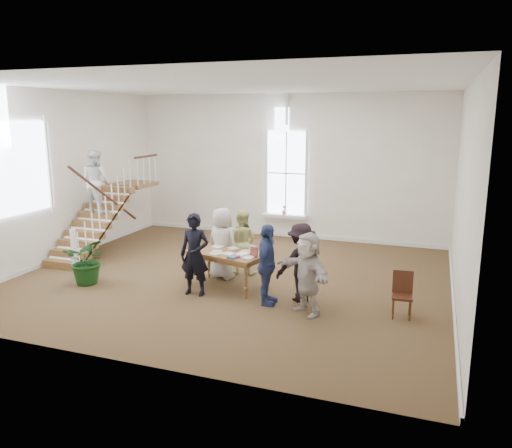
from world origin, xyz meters
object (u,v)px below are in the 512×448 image
at_px(person_yellow, 242,242).
at_px(side_chair, 402,292).
at_px(library_table, 227,256).
at_px(elderly_woman, 222,243).
at_px(floor_plant, 88,260).
at_px(police_officer, 195,255).
at_px(woman_cluster_a, 267,265).
at_px(woman_cluster_b, 301,263).
at_px(woman_cluster_c, 307,273).

xyz_separation_m(person_yellow, side_chair, (3.92, -1.47, -0.31)).
distance_m(library_table, side_chair, 3.87).
distance_m(elderly_woman, person_yellow, 0.59).
bearing_deg(floor_plant, side_chair, 3.91).
xyz_separation_m(police_officer, elderly_woman, (0.10, 1.25, -0.04)).
bearing_deg(floor_plant, library_table, 14.96).
bearing_deg(woman_cluster_a, woman_cluster_b, -58.48).
xyz_separation_m(police_officer, floor_plant, (-2.66, -0.19, -0.34)).
bearing_deg(woman_cluster_c, elderly_woman, -171.44).
bearing_deg(person_yellow, library_table, 94.23).
xyz_separation_m(woman_cluster_a, woman_cluster_b, (0.60, 0.45, -0.01)).
height_order(police_officer, elderly_woman, police_officer).
height_order(police_officer, person_yellow, police_officer).
xyz_separation_m(person_yellow, floor_plant, (-3.06, -1.94, -0.24)).
bearing_deg(woman_cluster_c, side_chair, 55.72).
bearing_deg(library_table, elderly_woman, 135.67).
distance_m(woman_cluster_c, floor_plant, 5.21).
distance_m(library_table, woman_cluster_b, 1.79).
bearing_deg(police_officer, side_chair, 0.75).
distance_m(person_yellow, side_chair, 4.19).
height_order(person_yellow, woman_cluster_c, woman_cluster_c).
distance_m(elderly_woman, woman_cluster_b, 2.30).
height_order(woman_cluster_a, woman_cluster_b, woman_cluster_a).
relative_size(person_yellow, side_chair, 1.79).
height_order(elderly_woman, floor_plant, elderly_woman).
relative_size(floor_plant, side_chair, 1.25).
bearing_deg(police_officer, person_yellow, 74.13).
bearing_deg(side_chair, woman_cluster_c, -168.68).
distance_m(police_officer, woman_cluster_c, 2.56).
bearing_deg(library_table, police_officer, -112.54).
height_order(elderly_woman, woman_cluster_a, elderly_woman).
bearing_deg(elderly_woman, woman_cluster_b, 172.48).
xyz_separation_m(library_table, person_yellow, (-0.08, 1.11, 0.06)).
bearing_deg(person_yellow, floor_plant, 32.81).
relative_size(police_officer, woman_cluster_a, 1.06).
xyz_separation_m(person_yellow, woman_cluster_a, (1.25, -1.78, 0.05)).
xyz_separation_m(woman_cluster_c, floor_plant, (-5.20, 0.03, -0.26)).
height_order(person_yellow, side_chair, person_yellow).
height_order(police_officer, woman_cluster_c, police_officer).
distance_m(woman_cluster_b, side_chair, 2.10).
xyz_separation_m(library_table, woman_cluster_c, (2.07, -0.87, 0.08)).
bearing_deg(elderly_woman, woman_cluster_c, 162.43).
bearing_deg(library_table, woman_cluster_c, -8.75).
distance_m(police_officer, side_chair, 4.34).
bearing_deg(person_yellow, woman_cluster_c, 137.73).
bearing_deg(woman_cluster_a, library_table, 54.99).
height_order(elderly_woman, woman_cluster_b, elderly_woman).
height_order(person_yellow, woman_cluster_b, woman_cluster_b).
bearing_deg(woman_cluster_c, library_table, -163.08).
bearing_deg(library_table, woman_cluster_a, -15.69).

